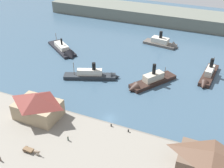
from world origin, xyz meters
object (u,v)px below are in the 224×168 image
object	(u,v)px
ferry_shed_central_terminal	(37,105)
mooring_post_center_east	(111,125)
pedestrian_near_east_shed	(0,159)
ferry_moored_east	(65,51)
ferry_outer_harbor	(148,82)
mooring_post_east	(128,131)
ferry_departing_north	(164,43)
ferry_shed_east_terminal	(212,161)
ferry_moored_west	(208,76)
horse_cart	(31,150)
pedestrian_near_cart	(68,138)
ferry_approaching_west	(95,75)

from	to	relation	value
ferry_shed_central_terminal	mooring_post_center_east	xyz separation A→B (m)	(25.36, 5.09, -4.26)
pedestrian_near_east_shed	ferry_moored_east	size ratio (longest dim) A/B	0.07
ferry_moored_east	ferry_outer_harbor	bearing A→B (deg)	-15.44
mooring_post_east	ferry_departing_north	size ratio (longest dim) A/B	0.04
ferry_outer_harbor	ferry_departing_north	distance (m)	43.20
ferry_shed_east_terminal	ferry_moored_west	xyz separation A→B (m)	(-6.31, 52.82, -3.20)
ferry_shed_central_terminal	mooring_post_east	world-z (taller)	ferry_shed_central_terminal
horse_cart	ferry_moored_west	xyz separation A→B (m)	(42.88, 67.24, -0.63)
ferry_shed_central_terminal	horse_cart	size ratio (longest dim) A/B	2.55
ferry_moored_west	ferry_departing_north	world-z (taller)	ferry_moored_west
ferry_shed_central_terminal	pedestrian_near_east_shed	world-z (taller)	ferry_shed_central_terminal
ferry_moored_east	ferry_outer_harbor	distance (m)	51.69
ferry_shed_central_terminal	pedestrian_near_cart	world-z (taller)	ferry_shed_central_terminal
ferry_shed_central_terminal	horse_cart	xyz separation A→B (m)	(8.34, -15.12, -3.79)
ferry_shed_central_terminal	mooring_post_east	xyz separation A→B (m)	(31.55, 4.80, -4.26)
pedestrian_near_cart	mooring_post_east	distance (m)	19.44
ferry_shed_central_terminal	ferry_departing_north	size ratio (longest dim) A/B	0.75
ferry_outer_harbor	ferry_moored_west	bearing A→B (deg)	33.95
ferry_moored_east	ferry_departing_north	xyz separation A→B (m)	(45.95, 29.27, 0.50)
ferry_moored_west	horse_cart	bearing A→B (deg)	-122.52
ferry_approaching_west	pedestrian_near_east_shed	bearing A→B (deg)	-93.40
ferry_approaching_west	ferry_moored_west	distance (m)	49.47
ferry_moored_west	ferry_departing_north	distance (m)	38.40
mooring_post_center_east	ferry_outer_harbor	size ratio (longest dim) A/B	0.04
ferry_moored_west	pedestrian_near_cart	bearing A→B (deg)	-121.31
horse_cart	ferry_outer_harbor	distance (m)	55.80
pedestrian_near_east_shed	mooring_post_east	bearing A→B (deg)	41.57
ferry_shed_east_terminal	ferry_moored_east	distance (m)	94.10
horse_cart	mooring_post_east	world-z (taller)	horse_cart
ferry_shed_east_terminal	mooring_post_center_east	world-z (taller)	ferry_shed_east_terminal
ferry_approaching_west	ferry_shed_east_terminal	bearing A→B (deg)	-33.13
ferry_shed_east_terminal	ferry_departing_north	distance (m)	87.08
horse_cart	pedestrian_near_cart	bearing A→B (deg)	50.17
horse_cart	ferry_moored_west	world-z (taller)	ferry_moored_west
ferry_moored_west	ferry_shed_east_terminal	bearing A→B (deg)	-83.19
ferry_outer_harbor	ferry_approaching_west	bearing A→B (deg)	-171.14
ferry_shed_east_terminal	pedestrian_near_cart	world-z (taller)	ferry_shed_east_terminal
horse_cart	mooring_post_center_east	size ratio (longest dim) A/B	6.65
ferry_shed_east_terminal	ferry_moored_west	size ratio (longest dim) A/B	0.78
horse_cart	ferry_departing_north	bearing A→B (deg)	80.23
mooring_post_east	ferry_departing_north	world-z (taller)	ferry_departing_north
ferry_shed_east_terminal	ferry_outer_harbor	distance (m)	47.54
ferry_shed_east_terminal	ferry_outer_harbor	xyz separation A→B (m)	(-28.95, 37.57, -3.18)
mooring_post_east	ferry_moored_west	xyz separation A→B (m)	(19.67, 47.33, -0.16)
pedestrian_near_east_shed	ferry_approaching_west	world-z (taller)	ferry_approaching_west
pedestrian_near_cart	ferry_moored_east	world-z (taller)	ferry_moored_east
ferry_moored_east	horse_cart	bearing A→B (deg)	-65.77
ferry_shed_east_terminal	ferry_approaching_west	xyz separation A→B (m)	(-52.05, 33.97, -3.25)
ferry_departing_north	mooring_post_east	bearing A→B (deg)	-84.79
ferry_approaching_west	ferry_departing_north	size ratio (longest dim) A/B	1.21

